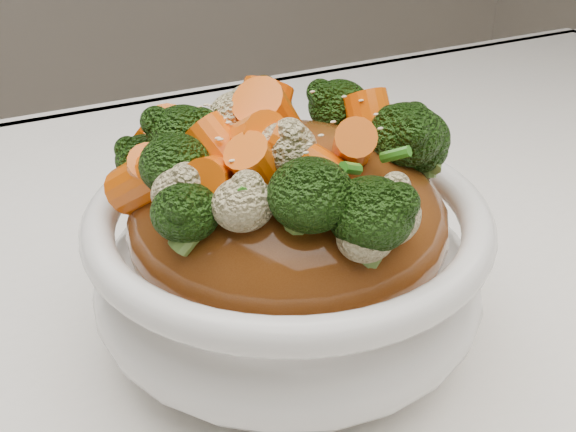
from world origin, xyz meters
name	(u,v)px	position (x,y,z in m)	size (l,w,h in m)	color
tablecloth	(343,355)	(0.00, 0.00, 0.73)	(1.20, 0.80, 0.04)	white
bowl	(288,266)	(-0.03, 0.02, 0.79)	(0.20, 0.20, 0.08)	white
sauce_base	(288,221)	(-0.03, 0.02, 0.82)	(0.16, 0.16, 0.09)	#623010
carrots	(288,112)	(-0.03, 0.02, 0.88)	(0.16, 0.16, 0.05)	#EA5D07
broccoli	(288,114)	(-0.03, 0.02, 0.88)	(0.16, 0.16, 0.04)	black
cauliflower	(288,118)	(-0.03, 0.02, 0.87)	(0.16, 0.16, 0.03)	beige
scallions	(288,110)	(-0.03, 0.02, 0.88)	(0.12, 0.12, 0.02)	#2E7B1C
sesame_seeds	(288,110)	(-0.03, 0.02, 0.88)	(0.15, 0.15, 0.01)	beige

